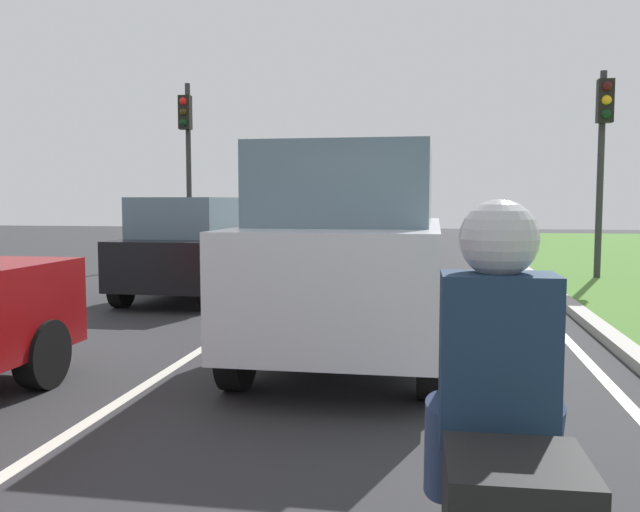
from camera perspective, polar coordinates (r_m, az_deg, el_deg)
name	(u,v)px	position (r m, az deg, el deg)	size (l,w,h in m)	color
ground_plane	(322,298)	(11.91, 0.16, -3.62)	(60.00, 60.00, 0.00)	#2D2D30
lane_line_center	(283,297)	(12.04, -3.14, -3.51)	(0.12, 32.00, 0.01)	silver
lane_line_right_edge	(533,304)	(11.86, 17.61, -3.86)	(0.12, 32.00, 0.01)	silver
curb_right	(564,301)	(11.93, 20.00, -3.60)	(0.24, 48.00, 0.12)	#9E9B93
car_suv_ahead	(352,252)	(7.41, 2.70, 0.35)	(1.98, 4.50, 2.28)	silver
car_hatchback_far	(192,249)	(12.08, -10.78, 0.63)	(1.78, 3.73, 1.78)	black
rider_person	(496,353)	(2.51, 14.73, -7.97)	(0.51, 0.41, 1.16)	#192D47
traffic_light_near_right	(603,138)	(15.62, 22.85, 9.19)	(0.32, 0.50, 4.46)	#2D2D2D
traffic_light_overhead_left	(187,144)	(18.79, -11.22, 9.29)	(0.32, 0.50, 4.88)	#2D2D2D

